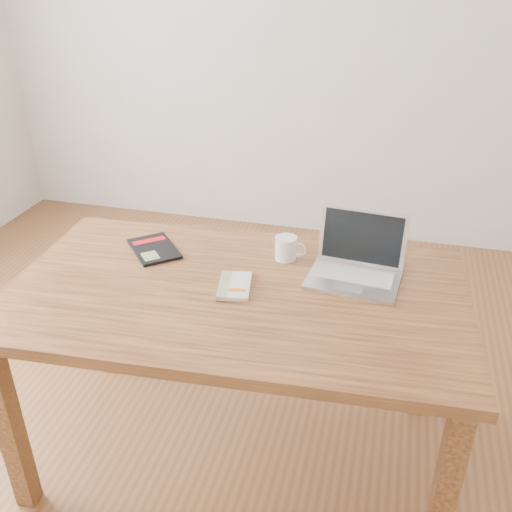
% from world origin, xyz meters
% --- Properties ---
extents(room, '(4.04, 4.04, 2.70)m').
position_xyz_m(room, '(-0.07, 0.00, 1.36)').
color(room, brown).
rests_on(room, ground).
extents(desk, '(1.56, 0.95, 0.75)m').
position_xyz_m(desk, '(0.19, -0.04, 0.66)').
color(desk, brown).
rests_on(desk, ground).
extents(white_guidebook, '(0.13, 0.19, 0.02)m').
position_xyz_m(white_guidebook, '(0.18, -0.04, 0.76)').
color(white_guidebook, beige).
rests_on(white_guidebook, desk).
extents(black_guidebook, '(0.26, 0.26, 0.01)m').
position_xyz_m(black_guidebook, '(-0.19, 0.14, 0.76)').
color(black_guidebook, black).
rests_on(black_guidebook, desk).
extents(laptop, '(0.32, 0.27, 0.21)m').
position_xyz_m(laptop, '(0.56, 0.14, 0.80)').
color(laptop, silver).
rests_on(laptop, desk).
extents(coffee_mug, '(0.12, 0.08, 0.09)m').
position_xyz_m(coffee_mug, '(0.31, 0.20, 0.79)').
color(coffee_mug, white).
rests_on(coffee_mug, desk).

